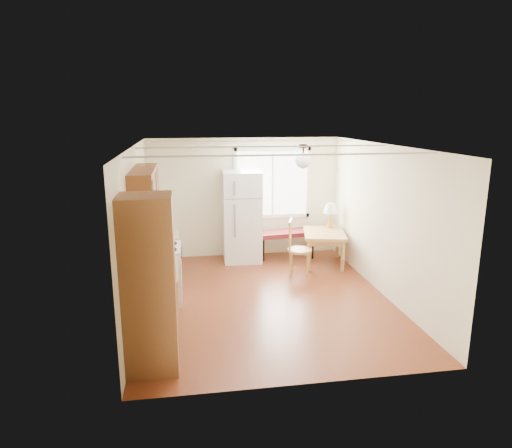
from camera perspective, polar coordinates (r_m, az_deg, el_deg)
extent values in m
cube|color=#542111|center=(7.65, 1.14, -9.28)|extent=(4.60, 5.60, 0.12)
cube|color=white|center=(7.06, 1.23, 9.76)|extent=(4.60, 5.60, 0.12)
cube|color=#F8F4C6|center=(9.67, -1.48, 3.32)|extent=(4.60, 0.10, 2.50)
cube|color=#F8F4C6|center=(4.92, 6.45, -6.95)|extent=(4.60, 0.10, 2.50)
cube|color=#F8F4C6|center=(7.18, -14.73, -0.73)|extent=(0.10, 5.60, 2.50)
cube|color=#F8F4C6|center=(7.86, 15.69, 0.42)|extent=(0.10, 5.60, 2.50)
cube|color=brown|center=(5.45, -13.20, -7.41)|extent=(0.60, 0.60, 2.10)
cube|color=brown|center=(6.60, -12.34, -9.36)|extent=(0.60, 1.10, 0.86)
cube|color=tan|center=(6.44, -12.46, -5.67)|extent=(0.62, 1.14, 0.04)
cube|color=white|center=(7.57, -11.77, -6.15)|extent=(0.65, 0.76, 0.90)
cube|color=brown|center=(8.29, -11.73, -4.56)|extent=(0.60, 0.60, 0.86)
cube|color=brown|center=(6.90, -13.77, 3.85)|extent=(0.33, 1.60, 0.70)
cube|color=white|center=(9.71, 2.05, 5.15)|extent=(1.50, 0.02, 1.35)
cylinder|color=black|center=(7.61, 5.95, 9.66)|extent=(0.14, 0.14, 0.06)
cylinder|color=black|center=(7.62, 5.93, 8.91)|extent=(0.03, 0.03, 0.16)
sphere|color=white|center=(7.63, 5.90, 7.87)|extent=(0.26, 0.26, 0.26)
cube|color=white|center=(9.35, -1.76, 0.95)|extent=(0.80, 0.80, 1.85)
cube|color=gray|center=(8.89, -1.46, 3.16)|extent=(0.76, 0.02, 0.02)
cube|color=gray|center=(8.91, -2.65, 1.52)|extent=(0.03, 0.03, 1.11)
cube|color=#571418|center=(9.61, 3.86, -1.17)|extent=(1.30, 0.62, 0.10)
cylinder|color=black|center=(9.42, 0.95, -3.27)|extent=(0.04, 0.04, 0.48)
cylinder|color=black|center=(9.65, 7.12, -2.96)|extent=(0.04, 0.04, 0.48)
cylinder|color=black|center=(9.75, 0.58, -2.68)|extent=(0.04, 0.04, 0.48)
cylinder|color=black|center=(9.98, 6.56, -2.39)|extent=(0.04, 0.04, 0.48)
cube|color=#A67A40|center=(9.27, 8.54, -1.18)|extent=(1.01, 1.21, 0.06)
cube|color=#A67A40|center=(9.29, 8.52, -1.66)|extent=(0.89, 1.09, 0.10)
cylinder|color=#A67A40|center=(8.89, 6.61, -3.98)|extent=(0.07, 0.07, 0.60)
cylinder|color=#A67A40|center=(8.96, 10.82, -4.01)|extent=(0.07, 0.07, 0.60)
cylinder|color=#A67A40|center=(9.78, 6.32, -2.36)|extent=(0.07, 0.07, 0.60)
cylinder|color=#A67A40|center=(9.83, 10.14, -2.39)|extent=(0.07, 0.07, 0.60)
cylinder|color=#A67A40|center=(8.66, 5.49, -3.29)|extent=(0.46, 0.46, 0.05)
cylinder|color=#A67A40|center=(8.59, 4.34, -5.04)|extent=(0.04, 0.04, 0.47)
cylinder|color=#A67A40|center=(8.57, 6.43, -5.13)|extent=(0.04, 0.04, 0.47)
cylinder|color=#A67A40|center=(8.89, 4.52, -4.40)|extent=(0.04, 0.04, 0.47)
cylinder|color=#A67A40|center=(8.87, 6.54, -4.49)|extent=(0.04, 0.04, 0.47)
cylinder|color=gold|center=(9.63, 9.22, -0.11)|extent=(0.14, 0.14, 0.12)
cylinder|color=gold|center=(9.59, 9.26, 0.81)|extent=(0.02, 0.02, 0.20)
cone|color=white|center=(9.55, 9.30, 1.97)|extent=(0.30, 0.30, 0.20)
cube|color=black|center=(6.11, -12.93, -6.16)|extent=(0.23, 0.26, 0.08)
cube|color=black|center=(5.97, -13.07, -4.80)|extent=(0.19, 0.10, 0.28)
cylinder|color=black|center=(6.13, -12.95, -5.11)|extent=(0.14, 0.14, 0.12)
cylinder|color=red|center=(6.30, -13.37, -5.20)|extent=(0.11, 0.11, 0.16)
sphere|color=red|center=(6.27, -13.43, -4.26)|extent=(0.06, 0.06, 0.06)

